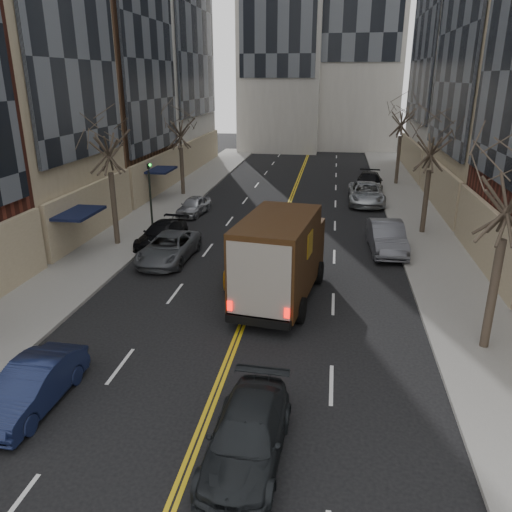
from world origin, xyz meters
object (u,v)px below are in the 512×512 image
Objects in this scene: ups_truck at (281,258)px; taxi at (254,262)px; pedestrian at (258,290)px; observer_sedan at (247,436)px.

taxi is (-1.50, 2.32, -1.15)m from ups_truck.
pedestrian is at bearing -84.25° from taxi.
taxi reaches higher than observer_sedan.
observer_sedan is at bearing -159.54° from pedestrian.
ups_truck is 1.57× the size of observer_sedan.
taxi is at bearing 25.93° from pedestrian.
observer_sedan is 8.86m from pedestrian.
ups_truck is 1.30× the size of taxi.
taxi is 3.66× the size of pedestrian.
pedestrian is at bearing -125.69° from ups_truck.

